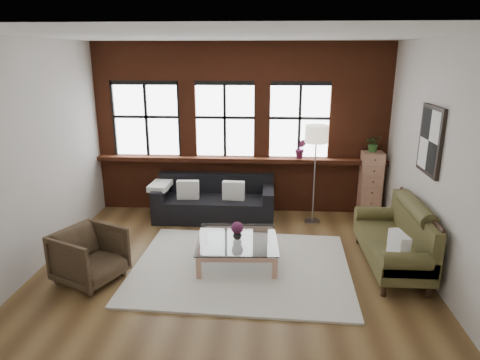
# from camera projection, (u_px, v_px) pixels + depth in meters

# --- Properties ---
(floor) EXTENTS (5.50, 5.50, 0.00)m
(floor) POSITION_uv_depth(u_px,v_px,m) (231.00, 267.00, 6.21)
(floor) COLOR brown
(floor) RESTS_ON ground
(ceiling) EXTENTS (5.50, 5.50, 0.00)m
(ceiling) POSITION_uv_depth(u_px,v_px,m) (229.00, 35.00, 5.30)
(ceiling) COLOR white
(ceiling) RESTS_ON ground
(wall_back) EXTENTS (5.50, 0.00, 5.50)m
(wall_back) POSITION_uv_depth(u_px,v_px,m) (241.00, 129.00, 8.15)
(wall_back) COLOR beige
(wall_back) RESTS_ON ground
(wall_front) EXTENTS (5.50, 0.00, 5.50)m
(wall_front) POSITION_uv_depth(u_px,v_px,m) (203.00, 237.00, 3.36)
(wall_front) COLOR beige
(wall_front) RESTS_ON ground
(wall_left) EXTENTS (0.00, 5.00, 5.00)m
(wall_left) POSITION_uv_depth(u_px,v_px,m) (32.00, 158.00, 5.92)
(wall_left) COLOR beige
(wall_left) RESTS_ON ground
(wall_right) EXTENTS (0.00, 5.00, 5.00)m
(wall_right) POSITION_uv_depth(u_px,v_px,m) (439.00, 164.00, 5.59)
(wall_right) COLOR beige
(wall_right) RESTS_ON ground
(brick_backwall) EXTENTS (5.50, 0.12, 3.20)m
(brick_backwall) POSITION_uv_depth(u_px,v_px,m) (241.00, 129.00, 8.09)
(brick_backwall) COLOR #622917
(brick_backwall) RESTS_ON floor
(sill_ledge) EXTENTS (5.50, 0.30, 0.08)m
(sill_ledge) POSITION_uv_depth(u_px,v_px,m) (240.00, 159.00, 8.16)
(sill_ledge) COLOR #622917
(sill_ledge) RESTS_ON brick_backwall
(window_left) EXTENTS (1.38, 0.10, 1.50)m
(window_left) POSITION_uv_depth(u_px,v_px,m) (147.00, 121.00, 8.16)
(window_left) COLOR black
(window_left) RESTS_ON brick_backwall
(window_mid) EXTENTS (1.38, 0.10, 1.50)m
(window_mid) POSITION_uv_depth(u_px,v_px,m) (225.00, 121.00, 8.07)
(window_mid) COLOR black
(window_mid) RESTS_ON brick_backwall
(window_right) EXTENTS (1.38, 0.10, 1.50)m
(window_right) POSITION_uv_depth(u_px,v_px,m) (299.00, 122.00, 7.99)
(window_right) COLOR black
(window_right) RESTS_ON brick_backwall
(wall_poster) EXTENTS (0.05, 0.74, 0.94)m
(wall_poster) POSITION_uv_depth(u_px,v_px,m) (431.00, 140.00, 5.81)
(wall_poster) COLOR black
(wall_poster) RESTS_ON wall_right
(shag_rug) EXTENTS (3.18, 2.55, 0.03)m
(shag_rug) POSITION_uv_depth(u_px,v_px,m) (241.00, 267.00, 6.18)
(shag_rug) COLOR beige
(shag_rug) RESTS_ON floor
(dark_sofa) EXTENTS (2.19, 0.89, 0.79)m
(dark_sofa) POSITION_uv_depth(u_px,v_px,m) (214.00, 198.00, 7.94)
(dark_sofa) COLOR black
(dark_sofa) RESTS_ON floor
(pillow_a) EXTENTS (0.41, 0.17, 0.34)m
(pillow_a) POSITION_uv_depth(u_px,v_px,m) (188.00, 190.00, 7.82)
(pillow_a) COLOR white
(pillow_a) RESTS_ON dark_sofa
(pillow_b) EXTENTS (0.41, 0.17, 0.34)m
(pillow_b) POSITION_uv_depth(u_px,v_px,m) (234.00, 191.00, 7.77)
(pillow_b) COLOR white
(pillow_b) RESTS_ON dark_sofa
(vintage_settee) EXTENTS (0.82, 1.85, 0.98)m
(vintage_settee) POSITION_uv_depth(u_px,v_px,m) (392.00, 236.00, 6.09)
(vintage_settee) COLOR #484421
(vintage_settee) RESTS_ON floor
(pillow_settee) EXTENTS (0.20, 0.40, 0.34)m
(pillow_settee) POSITION_uv_depth(u_px,v_px,m) (399.00, 246.00, 5.52)
(pillow_settee) COLOR white
(pillow_settee) RESTS_ON vintage_settee
(armchair) EXTENTS (1.05, 1.04, 0.73)m
(armchair) POSITION_uv_depth(u_px,v_px,m) (90.00, 256.00, 5.77)
(armchair) COLOR #392B1C
(armchair) RESTS_ON floor
(coffee_table) EXTENTS (1.22, 1.22, 0.39)m
(coffee_table) POSITION_uv_depth(u_px,v_px,m) (237.00, 251.00, 6.32)
(coffee_table) COLOR tan
(coffee_table) RESTS_ON shag_rug
(vase) EXTENTS (0.15, 0.15, 0.14)m
(vase) POSITION_uv_depth(u_px,v_px,m) (237.00, 234.00, 6.24)
(vase) COLOR #B2B2B2
(vase) RESTS_ON coffee_table
(flowers) EXTENTS (0.18, 0.18, 0.18)m
(flowers) POSITION_uv_depth(u_px,v_px,m) (237.00, 228.00, 6.21)
(flowers) COLOR #602146
(flowers) RESTS_ON vase
(drawer_chest) EXTENTS (0.38, 0.38, 1.25)m
(drawer_chest) POSITION_uv_depth(u_px,v_px,m) (370.00, 184.00, 8.03)
(drawer_chest) COLOR tan
(drawer_chest) RESTS_ON floor
(potted_plant_top) EXTENTS (0.30, 0.27, 0.32)m
(potted_plant_top) POSITION_uv_depth(u_px,v_px,m) (374.00, 143.00, 7.80)
(potted_plant_top) COLOR #2D5923
(potted_plant_top) RESTS_ON drawer_chest
(floor_lamp) EXTENTS (0.40, 0.40, 1.94)m
(floor_lamp) POSITION_uv_depth(u_px,v_px,m) (315.00, 171.00, 7.60)
(floor_lamp) COLOR #A5A5A8
(floor_lamp) RESTS_ON floor
(sill_plant) EXTENTS (0.21, 0.17, 0.38)m
(sill_plant) POSITION_uv_depth(u_px,v_px,m) (301.00, 149.00, 8.00)
(sill_plant) COLOR #602146
(sill_plant) RESTS_ON sill_ledge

